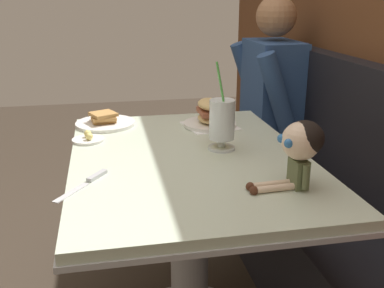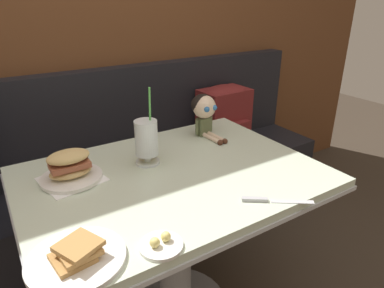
{
  "view_description": "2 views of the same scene",
  "coord_description": "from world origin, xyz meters",
  "px_view_note": "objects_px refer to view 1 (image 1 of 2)",
  "views": [
    {
      "loc": [
        1.43,
        -0.09,
        1.28
      ],
      "look_at": [
        -0.03,
        0.2,
        0.77
      ],
      "focal_mm": 42.22,
      "sensor_mm": 36.0,
      "label": 1
    },
    {
      "loc": [
        -0.55,
        -0.82,
        1.36
      ],
      "look_at": [
        0.12,
        0.23,
        0.82
      ],
      "focal_mm": 31.91,
      "sensor_mm": 36.0,
      "label": 2
    }
  ],
  "objects_px": {
    "toast_plate": "(105,122)",
    "seated_doll": "(301,145)",
    "milkshake_glass": "(222,122)",
    "sandwich_plate": "(210,115)",
    "diner_patron": "(265,95)",
    "butter_saucer": "(88,139)",
    "butter_knife": "(90,180)"
  },
  "relations": [
    {
      "from": "toast_plate",
      "to": "seated_doll",
      "type": "height_order",
      "value": "seated_doll"
    },
    {
      "from": "toast_plate",
      "to": "seated_doll",
      "type": "bearing_deg",
      "value": 35.51
    },
    {
      "from": "milkshake_glass",
      "to": "seated_doll",
      "type": "distance_m",
      "value": 0.39
    },
    {
      "from": "toast_plate",
      "to": "sandwich_plate",
      "type": "distance_m",
      "value": 0.44
    },
    {
      "from": "seated_doll",
      "to": "diner_patron",
      "type": "relative_size",
      "value": 0.27
    },
    {
      "from": "butter_saucer",
      "to": "diner_patron",
      "type": "distance_m",
      "value": 1.11
    },
    {
      "from": "toast_plate",
      "to": "sandwich_plate",
      "type": "bearing_deg",
      "value": 77.27
    },
    {
      "from": "butter_saucer",
      "to": "diner_patron",
      "type": "height_order",
      "value": "diner_patron"
    },
    {
      "from": "sandwich_plate",
      "to": "diner_patron",
      "type": "bearing_deg",
      "value": 140.18
    },
    {
      "from": "sandwich_plate",
      "to": "butter_knife",
      "type": "xyz_separation_m",
      "value": [
        0.5,
        -0.48,
        -0.04
      ]
    },
    {
      "from": "toast_plate",
      "to": "sandwich_plate",
      "type": "relative_size",
      "value": 1.06
    },
    {
      "from": "milkshake_glass",
      "to": "butter_saucer",
      "type": "xyz_separation_m",
      "value": [
        -0.19,
        -0.47,
        -0.09
      ]
    },
    {
      "from": "sandwich_plate",
      "to": "seated_doll",
      "type": "xyz_separation_m",
      "value": [
        0.65,
        0.1,
        0.08
      ]
    },
    {
      "from": "seated_doll",
      "to": "sandwich_plate",
      "type": "bearing_deg",
      "value": -170.89
    },
    {
      "from": "butter_saucer",
      "to": "butter_knife",
      "type": "relative_size",
      "value": 0.59
    },
    {
      "from": "milkshake_glass",
      "to": "diner_patron",
      "type": "relative_size",
      "value": 0.39
    },
    {
      "from": "butter_knife",
      "to": "sandwich_plate",
      "type": "bearing_deg",
      "value": 135.9
    },
    {
      "from": "butter_knife",
      "to": "seated_doll",
      "type": "xyz_separation_m",
      "value": [
        0.16,
        0.59,
        0.12
      ]
    },
    {
      "from": "seated_doll",
      "to": "diner_patron",
      "type": "xyz_separation_m",
      "value": [
        -1.17,
        0.32,
        -0.13
      ]
    },
    {
      "from": "seated_doll",
      "to": "butter_saucer",
      "type": "bearing_deg",
      "value": -132.27
    },
    {
      "from": "milkshake_glass",
      "to": "sandwich_plate",
      "type": "height_order",
      "value": "milkshake_glass"
    },
    {
      "from": "milkshake_glass",
      "to": "toast_plate",
      "type": "bearing_deg",
      "value": -133.99
    },
    {
      "from": "sandwich_plate",
      "to": "seated_doll",
      "type": "bearing_deg",
      "value": 9.11
    },
    {
      "from": "seated_doll",
      "to": "diner_patron",
      "type": "height_order",
      "value": "diner_patron"
    },
    {
      "from": "toast_plate",
      "to": "butter_saucer",
      "type": "height_order",
      "value": "toast_plate"
    },
    {
      "from": "butter_saucer",
      "to": "milkshake_glass",
      "type": "bearing_deg",
      "value": 68.43
    },
    {
      "from": "milkshake_glass",
      "to": "butter_knife",
      "type": "distance_m",
      "value": 0.51
    },
    {
      "from": "milkshake_glass",
      "to": "butter_knife",
      "type": "bearing_deg",
      "value": -65.79
    },
    {
      "from": "milkshake_glass",
      "to": "seated_doll",
      "type": "bearing_deg",
      "value": 20.04
    },
    {
      "from": "toast_plate",
      "to": "diner_patron",
      "type": "distance_m",
      "value": 0.95
    },
    {
      "from": "butter_knife",
      "to": "diner_patron",
      "type": "height_order",
      "value": "diner_patron"
    },
    {
      "from": "milkshake_glass",
      "to": "butter_saucer",
      "type": "relative_size",
      "value": 2.62
    }
  ]
}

